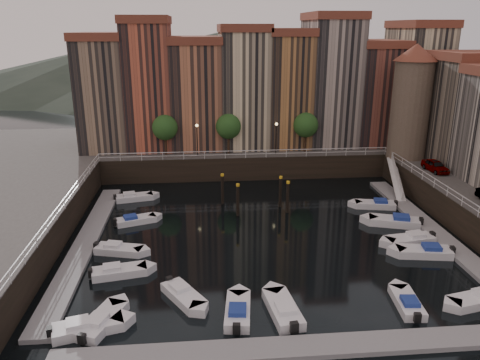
{
  "coord_description": "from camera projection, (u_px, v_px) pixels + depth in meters",
  "views": [
    {
      "loc": [
        -5.83,
        -40.24,
        18.59
      ],
      "look_at": [
        -1.81,
        4.0,
        4.05
      ],
      "focal_mm": 35.0,
      "sensor_mm": 36.0,
      "label": 1
    }
  ],
  "objects": [
    {
      "name": "mooring_pilings",
      "position": [
        257.0,
        195.0,
        49.59
      ],
      "size": [
        7.0,
        3.9,
        3.78
      ],
      "color": "black",
      "rests_on": "ground"
    },
    {
      "name": "railings",
      "position": [
        257.0,
        179.0,
        47.81
      ],
      "size": [
        36.08,
        34.04,
        0.52
      ],
      "color": "white",
      "rests_on": "ground"
    },
    {
      "name": "boat_right_3",
      "position": [
        395.0,
        221.0,
        46.02
      ],
      "size": [
        5.2,
        3.23,
        1.17
      ],
      "rotation": [
        0.0,
        0.0,
        2.83
      ],
      "color": "silver",
      "rests_on": "ground"
    },
    {
      "name": "street_lamps",
      "position": [
        237.0,
        133.0,
        58.73
      ],
      "size": [
        10.36,
        0.36,
        4.18
      ],
      "color": "black",
      "rests_on": "quay_far"
    },
    {
      "name": "boat_left_2",
      "position": [
        118.0,
        249.0,
        40.34
      ],
      "size": [
        4.44,
        2.55,
        0.99
      ],
      "rotation": [
        0.0,
        0.0,
        -0.26
      ],
      "color": "silver",
      "rests_on": "ground"
    },
    {
      "name": "boat_left_1",
      "position": [
        118.0,
        271.0,
        36.68
      ],
      "size": [
        4.56,
        2.36,
        1.02
      ],
      "rotation": [
        0.0,
        0.0,
        0.18
      ],
      "color": "silver",
      "rests_on": "ground"
    },
    {
      "name": "far_terrace",
      "position": [
        265.0,
        86.0,
        63.49
      ],
      "size": [
        48.7,
        10.3,
        17.5
      ],
      "color": "#876D55",
      "rests_on": "quay_far"
    },
    {
      "name": "boat_right_0",
      "position": [
        478.0,
        300.0,
        32.91
      ],
      "size": [
        4.55,
        2.49,
        1.02
      ],
      "rotation": [
        0.0,
        0.0,
        3.36
      ],
      "color": "silver",
      "rests_on": "ground"
    },
    {
      "name": "boat_near_0",
      "position": [
        101.0,
        321.0,
        30.44
      ],
      "size": [
        3.08,
        4.59,
        1.04
      ],
      "rotation": [
        0.0,
        0.0,
        1.2
      ],
      "color": "silver",
      "rests_on": "ground"
    },
    {
      "name": "quay_far",
      "position": [
        239.0,
        150.0,
        68.51
      ],
      "size": [
        80.0,
        20.0,
        3.0
      ],
      "primitive_type": "cube",
      "color": "black",
      "rests_on": "ground"
    },
    {
      "name": "mountains",
      "position": [
        221.0,
        63.0,
        146.17
      ],
      "size": [
        145.0,
        100.0,
        18.0
      ],
      "color": "#2D382D",
      "rests_on": "ground"
    },
    {
      "name": "boat_right_4",
      "position": [
        376.0,
        204.0,
        50.56
      ],
      "size": [
        4.58,
        2.42,
        1.03
      ],
      "rotation": [
        0.0,
        0.0,
        2.94
      ],
      "color": "silver",
      "rests_on": "ground"
    },
    {
      "name": "car_a",
      "position": [
        435.0,
        167.0,
        52.6
      ],
      "size": [
        1.95,
        4.01,
        1.32
      ],
      "primitive_type": "imported",
      "rotation": [
        0.0,
        0.0,
        0.1
      ],
      "color": "gray",
      "rests_on": "quay_right"
    },
    {
      "name": "dock_right",
      "position": [
        432.0,
        229.0,
        44.76
      ],
      "size": [
        2.0,
        28.0,
        0.35
      ],
      "primitive_type": "cube",
      "color": "gray",
      "rests_on": "ground"
    },
    {
      "name": "promenade_trees",
      "position": [
        234.0,
        126.0,
        59.43
      ],
      "size": [
        21.2,
        3.2,
        5.2
      ],
      "color": "black",
      "rests_on": "quay_far"
    },
    {
      "name": "boat_extra_992",
      "position": [
        183.0,
        295.0,
        33.49
      ],
      "size": [
        3.51,
        4.39,
        1.01
      ],
      "rotation": [
        0.0,
        0.0,
        5.25
      ],
      "color": "silver",
      "rests_on": "ground"
    },
    {
      "name": "dock_left",
      "position": [
        86.0,
        243.0,
        41.97
      ],
      "size": [
        2.0,
        28.0,
        0.35
      ],
      "primitive_type": "cube",
      "color": "gray",
      "rests_on": "ground"
    },
    {
      "name": "boat_near_1",
      "position": [
        238.0,
        312.0,
        31.5
      ],
      "size": [
        2.17,
        4.66,
        1.05
      ],
      "rotation": [
        0.0,
        0.0,
        1.45
      ],
      "color": "silver",
      "rests_on": "ground"
    },
    {
      "name": "boat_right_2",
      "position": [
        411.0,
        240.0,
        42.13
      ],
      "size": [
        4.78,
        2.31,
        1.07
      ],
      "rotation": [
        0.0,
        0.0,
        3.28
      ],
      "color": "silver",
      "rests_on": "ground"
    },
    {
      "name": "boat_left_4",
      "position": [
        133.0,
        197.0,
        52.72
      ],
      "size": [
        4.45,
        2.42,
        1.0
      ],
      "rotation": [
        0.0,
        0.0,
        0.22
      ],
      "color": "silver",
      "rests_on": "ground"
    },
    {
      "name": "ground",
      "position": [
        263.0,
        233.0,
        44.37
      ],
      "size": [
        200.0,
        200.0,
        0.0
      ],
      "primitive_type": "plane",
      "color": "black",
      "rests_on": "ground"
    },
    {
      "name": "corner_tower",
      "position": [
        411.0,
        100.0,
        56.64
      ],
      "size": [
        5.2,
        5.2,
        13.8
      ],
      "color": "#6B5B4C",
      "rests_on": "quay_right"
    },
    {
      "name": "dock_near",
      "position": [
        301.0,
        348.0,
        28.22
      ],
      "size": [
        30.0,
        2.0,
        0.35
      ],
      "primitive_type": "cube",
      "color": "gray",
      "rests_on": "ground"
    },
    {
      "name": "boat_near_3",
      "position": [
        407.0,
        303.0,
        32.53
      ],
      "size": [
        1.91,
        4.26,
        0.96
      ],
      "rotation": [
        0.0,
        0.0,
        1.47
      ],
      "color": "silver",
      "rests_on": "ground"
    },
    {
      "name": "gangway",
      "position": [
        396.0,
        177.0,
        54.71
      ],
      "size": [
        2.78,
        8.32,
        3.73
      ],
      "color": "white",
      "rests_on": "ground"
    },
    {
      "name": "boat_left_3",
      "position": [
        135.0,
        220.0,
        46.52
      ],
      "size": [
        4.22,
        2.72,
        0.95
      ],
      "rotation": [
        0.0,
        0.0,
        0.34
      ],
      "color": "silver",
      "rests_on": "ground"
    },
    {
      "name": "boat_left_0",
      "position": [
        86.0,
        327.0,
        29.83
      ],
      "size": [
        4.75,
        2.79,
        1.07
      ],
      "rotation": [
        0.0,
        0.0,
        0.27
      ],
      "color": "silver",
      "rests_on": "ground"
    },
    {
      "name": "boat_near_2",
      "position": [
        283.0,
        310.0,
        31.65
      ],
      "size": [
        2.32,
        4.98,
        1.12
      ],
      "rotation": [
        0.0,
        0.0,
        1.69
      ],
      "color": "silver",
      "rests_on": "ground"
    },
    {
      "name": "boat_right_1",
      "position": [
        425.0,
        252.0,
        39.85
      ],
      "size": [
        4.91,
        2.44,
        1.1
      ],
      "rotation": [
        0.0,
        0.0,
        2.98
      ],
      "color": "silver",
      "rests_on": "ground"
    }
  ]
}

